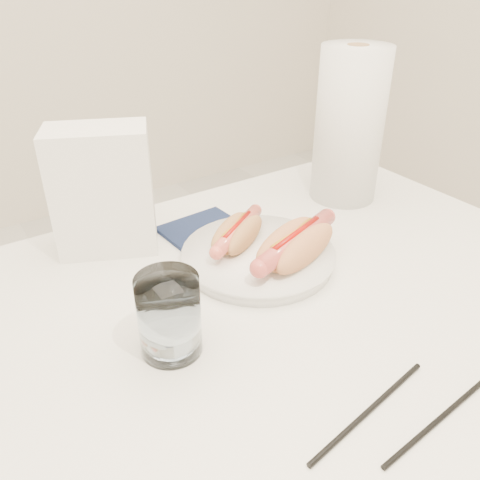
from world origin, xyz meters
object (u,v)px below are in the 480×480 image
water_glass (169,315)px  plate (258,258)px  paper_towel_roll (349,126)px  hotdog_right (296,245)px  table (237,350)px  hotdog_left (237,233)px  napkin_box (103,191)px

water_glass → plate: bearing=26.3°
plate → paper_towel_roll: size_ratio=0.81×
plate → hotdog_right: size_ratio=1.23×
table → hotdog_left: size_ratio=8.25×
paper_towel_roll → hotdog_left: bearing=-167.1°
plate → napkin_box: bearing=134.9°
hotdog_right → water_glass: (-0.25, -0.06, 0.01)m
table → plate: bearing=42.9°
plate → hotdog_right: 0.07m
table → plate: 0.17m
napkin_box → water_glass: bearing=-71.4°
water_glass → napkin_box: 0.30m
napkin_box → paper_towel_roll: size_ratio=0.71×
hotdog_left → water_glass: size_ratio=1.30×
hotdog_right → napkin_box: size_ratio=0.92×
hotdog_left → napkin_box: napkin_box is taller
table → napkin_box: (-0.07, 0.29, 0.17)m
hotdog_left → hotdog_right: bearing=-92.6°
plate → hotdog_left: bearing=107.7°
plate → hotdog_left: size_ratio=1.68×
water_glass → napkin_box: size_ratio=0.52×
plate → paper_towel_roll: bearing=20.9°
hotdog_left → napkin_box: 0.23m
hotdog_right → hotdog_left: bearing=100.6°
plate → paper_towel_roll: (0.30, 0.11, 0.14)m
hotdog_left → water_glass: water_glass is taller
table → water_glass: bearing=-178.1°
plate → hotdog_right: bearing=-52.0°
water_glass → napkin_box: (0.03, 0.29, 0.05)m
table → hotdog_left: bearing=56.3°
hotdog_left → napkin_box: (-0.17, 0.14, 0.07)m
table → water_glass: 0.16m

